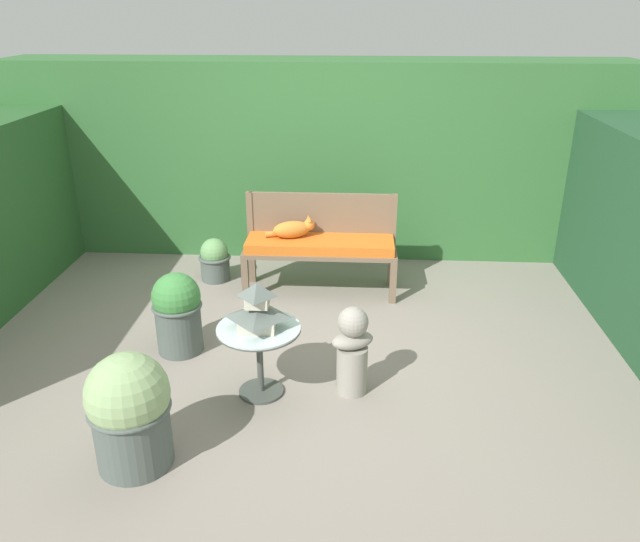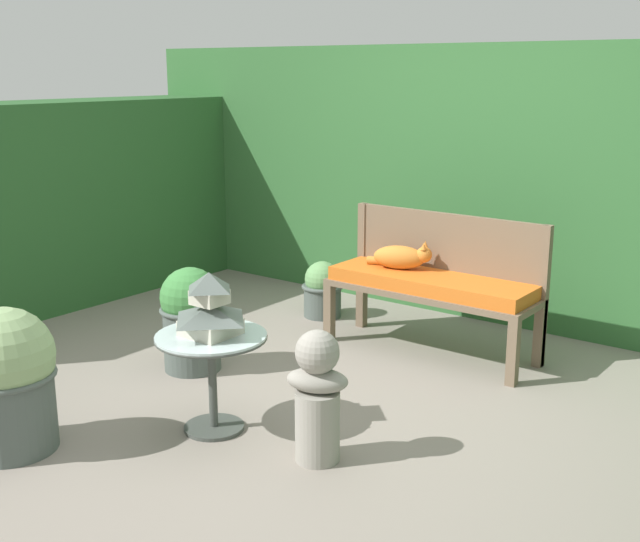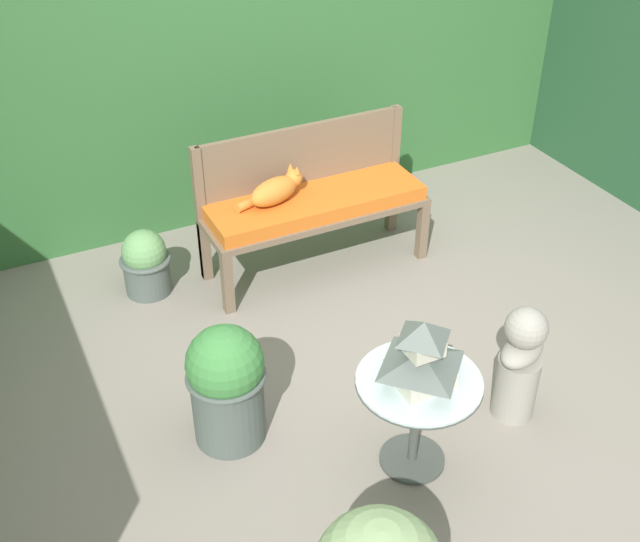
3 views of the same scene
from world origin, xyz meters
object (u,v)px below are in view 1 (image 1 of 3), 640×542
garden_bust (352,350)px  potted_plant_table_near (215,260)px  garden_bench (320,248)px  cat (293,229)px  patio_table (259,342)px  potted_plant_bench_right (130,411)px  potted_plant_table_far (178,312)px  pagoda_birdhouse (258,309)px

garden_bust → potted_plant_table_near: garden_bust is taller
garden_bench → cat: size_ratio=3.04×
cat → patio_table: (-0.06, -1.72, -0.20)m
garden_bust → potted_plant_bench_right: (-1.26, -0.81, 0.04)m
potted_plant_table_far → patio_table: bearing=-37.1°
cat → potted_plant_table_far: size_ratio=0.71×
pagoda_birdhouse → potted_plant_table_far: bearing=142.9°
pagoda_birdhouse → potted_plant_bench_right: pagoda_birdhouse is taller
potted_plant_table_far → potted_plant_bench_right: 1.30m
garden_bench → garden_bust: 1.65m
garden_bust → potted_plant_table_near: 2.29m
cat → patio_table: size_ratio=0.81×
garden_bench → pagoda_birdhouse: size_ratio=4.29×
garden_bust → pagoda_birdhouse: bearing=162.0°
garden_bench → garden_bust: garden_bust is taller
garden_bench → garden_bust: size_ratio=2.16×
cat → potted_plant_table_near: 0.90m
cat → garden_bust: size_ratio=0.71×
patio_table → pagoda_birdhouse: size_ratio=1.75×
cat → garden_bust: 1.77m
potted_plant_table_far → cat: bearing=56.8°
garden_bust → potted_plant_table_far: (-1.34, 0.48, 0.01)m
patio_table → garden_bust: size_ratio=0.88×
patio_table → garden_bust: (0.63, 0.06, -0.07)m
cat → pagoda_birdhouse: (-0.06, -1.72, 0.05)m
garden_bust → potted_plant_table_far: size_ratio=1.00×
patio_table → pagoda_birdhouse: pagoda_birdhouse is taller
patio_table → pagoda_birdhouse: bearing=76.0°
pagoda_birdhouse → garden_bench: bearing=79.6°
potted_plant_bench_right → potted_plant_table_near: bearing=92.1°
pagoda_birdhouse → patio_table: bearing=-104.0°
cat → garden_bust: cat is taller
cat → garden_bust: (0.57, -1.66, -0.28)m
pagoda_birdhouse → potted_plant_table_near: bearing=111.0°
garden_bench → potted_plant_table_near: size_ratio=3.31×
garden_bust → potted_plant_table_near: bearing=103.0°
garden_bench → pagoda_birdhouse: bearing=-100.4°
cat → garden_bench: bearing=-27.8°
garden_bench → cat: 0.30m
cat → pagoda_birdhouse: 1.72m
patio_table → potted_plant_table_far: potted_plant_table_far is taller
garden_bench → patio_table: size_ratio=2.45×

